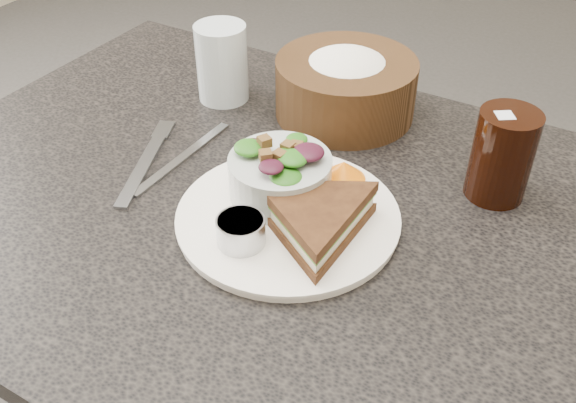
% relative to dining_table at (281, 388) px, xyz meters
% --- Properties ---
extents(dining_table, '(1.00, 0.70, 0.75)m').
position_rel_dining_table_xyz_m(dining_table, '(0.00, 0.00, 0.00)').
color(dining_table, black).
rests_on(dining_table, floor).
extents(dinner_plate, '(0.26, 0.26, 0.01)m').
position_rel_dining_table_xyz_m(dinner_plate, '(0.03, -0.02, 0.38)').
color(dinner_plate, white).
rests_on(dinner_plate, dining_table).
extents(sandwich, '(0.23, 0.23, 0.04)m').
position_rel_dining_table_xyz_m(sandwich, '(0.07, -0.04, 0.41)').
color(sandwich, '#472913').
rests_on(sandwich, dinner_plate).
extents(salad_bowl, '(0.16, 0.16, 0.07)m').
position_rel_dining_table_xyz_m(salad_bowl, '(-0.00, 0.00, 0.42)').
color(salad_bowl, '#A9B3AE').
rests_on(salad_bowl, dinner_plate).
extents(dressing_ramekin, '(0.07, 0.07, 0.03)m').
position_rel_dining_table_xyz_m(dressing_ramekin, '(0.01, -0.09, 0.40)').
color(dressing_ramekin, '#ACAEB3').
rests_on(dressing_ramekin, dinner_plate).
extents(orange_wedge, '(0.08, 0.08, 0.03)m').
position_rel_dining_table_xyz_m(orange_wedge, '(0.05, 0.07, 0.40)').
color(orange_wedge, orange).
rests_on(orange_wedge, dinner_plate).
extents(fork, '(0.08, 0.17, 0.00)m').
position_rel_dining_table_xyz_m(fork, '(-0.19, -0.02, 0.38)').
color(fork, '#9AA0A9').
rests_on(fork, dining_table).
extents(knife, '(0.02, 0.19, 0.00)m').
position_rel_dining_table_xyz_m(knife, '(-0.16, 0.02, 0.38)').
color(knife, '#A0A1A5').
rests_on(knife, dining_table).
extents(bread_basket, '(0.24, 0.24, 0.11)m').
position_rel_dining_table_xyz_m(bread_basket, '(-0.03, 0.23, 0.43)').
color(bread_basket, '#472C18').
rests_on(bread_basket, dining_table).
extents(cola_glass, '(0.08, 0.08, 0.13)m').
position_rel_dining_table_xyz_m(cola_glass, '(0.22, 0.15, 0.44)').
color(cola_glass, black).
rests_on(cola_glass, dining_table).
extents(water_glass, '(0.08, 0.08, 0.12)m').
position_rel_dining_table_xyz_m(water_glass, '(-0.21, 0.18, 0.43)').
color(water_glass, silver).
rests_on(water_glass, dining_table).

